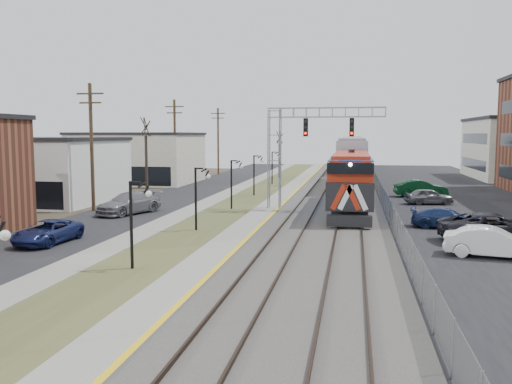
# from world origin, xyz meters

# --- Properties ---
(ground) EXTENTS (160.00, 160.00, 0.00)m
(ground) POSITION_xyz_m (0.00, 0.00, 0.00)
(ground) COLOR #473D2D
(ground) RESTS_ON ground
(street_west) EXTENTS (7.00, 120.00, 0.04)m
(street_west) POSITION_xyz_m (-11.50, 35.00, 0.02)
(street_west) COLOR black
(street_west) RESTS_ON ground
(sidewalk) EXTENTS (2.00, 120.00, 0.08)m
(sidewalk) POSITION_xyz_m (-7.00, 35.00, 0.04)
(sidewalk) COLOR gray
(sidewalk) RESTS_ON ground
(grass_median) EXTENTS (4.00, 120.00, 0.06)m
(grass_median) POSITION_xyz_m (-4.00, 35.00, 0.03)
(grass_median) COLOR #444B28
(grass_median) RESTS_ON ground
(platform) EXTENTS (2.00, 120.00, 0.24)m
(platform) POSITION_xyz_m (-1.00, 35.00, 0.12)
(platform) COLOR gray
(platform) RESTS_ON ground
(ballast_bed) EXTENTS (8.00, 120.00, 0.20)m
(ballast_bed) POSITION_xyz_m (4.00, 35.00, 0.10)
(ballast_bed) COLOR #595651
(ballast_bed) RESTS_ON ground
(parking_lot) EXTENTS (16.00, 120.00, 0.04)m
(parking_lot) POSITION_xyz_m (16.00, 35.00, 0.02)
(parking_lot) COLOR black
(parking_lot) RESTS_ON ground
(platform_edge) EXTENTS (0.24, 120.00, 0.01)m
(platform_edge) POSITION_xyz_m (-0.12, 35.00, 0.24)
(platform_edge) COLOR gold
(platform_edge) RESTS_ON platform
(track_near) EXTENTS (1.58, 120.00, 0.15)m
(track_near) POSITION_xyz_m (2.00, 35.00, 0.28)
(track_near) COLOR #2D2119
(track_near) RESTS_ON ballast_bed
(track_far) EXTENTS (1.58, 120.00, 0.15)m
(track_far) POSITION_xyz_m (5.50, 35.00, 0.28)
(track_far) COLOR #2D2119
(track_far) RESTS_ON ballast_bed
(train) EXTENTS (3.00, 85.85, 5.33)m
(train) POSITION_xyz_m (5.50, 63.77, 2.92)
(train) COLOR #1548B0
(train) RESTS_ON ground
(signal_gantry) EXTENTS (9.00, 1.07, 8.15)m
(signal_gantry) POSITION_xyz_m (1.22, 27.99, 5.59)
(signal_gantry) COLOR gray
(signal_gantry) RESTS_ON ground
(lampposts) EXTENTS (0.14, 62.14, 4.00)m
(lampposts) POSITION_xyz_m (-4.00, 18.29, 2.00)
(lampposts) COLOR black
(lampposts) RESTS_ON ground
(utility_poles) EXTENTS (0.28, 80.28, 10.00)m
(utility_poles) POSITION_xyz_m (-14.50, 25.00, 5.00)
(utility_poles) COLOR #4C3823
(utility_poles) RESTS_ON ground
(fence) EXTENTS (0.04, 120.00, 1.60)m
(fence) POSITION_xyz_m (8.20, 35.00, 0.80)
(fence) COLOR gray
(fence) RESTS_ON ground
(buildings_west) EXTENTS (14.00, 67.00, 7.00)m
(buildings_west) POSITION_xyz_m (-21.00, 24.21, 3.01)
(buildings_west) COLOR beige
(buildings_west) RESTS_ON ground
(bare_trees) EXTENTS (12.30, 42.30, 5.95)m
(bare_trees) POSITION_xyz_m (-12.66, 38.91, 2.70)
(bare_trees) COLOR #382D23
(bare_trees) RESTS_ON ground
(car_lot_b) EXTENTS (4.74, 2.49, 1.48)m
(car_lot_b) POSITION_xyz_m (12.47, 13.35, 0.74)
(car_lot_b) COLOR white
(car_lot_b) RESTS_ON ground
(car_lot_c) EXTENTS (6.26, 3.54, 1.65)m
(car_lot_c) POSITION_xyz_m (13.48, 17.29, 0.82)
(car_lot_c) COLOR black
(car_lot_c) RESTS_ON ground
(car_lot_d) EXTENTS (4.68, 2.47, 1.29)m
(car_lot_d) POSITION_xyz_m (11.66, 21.70, 0.65)
(car_lot_d) COLOR navy
(car_lot_d) RESTS_ON ground
(car_lot_e) EXTENTS (4.33, 2.43, 1.39)m
(car_lot_e) POSITION_xyz_m (12.16, 33.96, 0.70)
(car_lot_e) COLOR slate
(car_lot_e) RESTS_ON ground
(car_lot_f) EXTENTS (5.13, 2.25, 1.64)m
(car_lot_f) POSITION_xyz_m (12.11, 39.63, 0.82)
(car_lot_f) COLOR #0B3B1C
(car_lot_f) RESTS_ON ground
(car_street_a) EXTENTS (2.37, 4.69, 1.27)m
(car_street_a) POSITION_xyz_m (-10.94, 12.62, 0.64)
(car_street_a) COLOR navy
(car_street_a) RESTS_ON ground
(car_street_b) EXTENTS (4.17, 6.06, 1.63)m
(car_street_b) POSITION_xyz_m (-11.09, 24.01, 0.81)
(car_street_b) COLOR slate
(car_street_b) RESTS_ON ground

